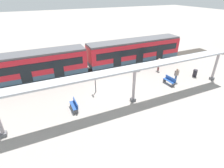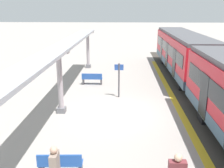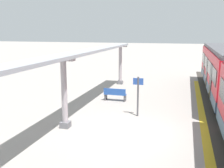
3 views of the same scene
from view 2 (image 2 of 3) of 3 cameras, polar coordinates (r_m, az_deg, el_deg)
name	(u,v)px [view 2 (image 2 of 3)]	position (r m, az deg, el deg)	size (l,w,h in m)	color
ground_plane	(119,113)	(14.31, 1.50, -6.29)	(176.00, 176.00, 0.00)	#9D968F
tactile_edge_strip	(181,114)	(14.65, 14.95, -6.30)	(0.38, 28.41, 0.01)	gold
trackbed	(215,114)	(15.13, 21.62, -6.19)	(3.20, 40.41, 0.01)	#38332D
train_near_carriage	(182,53)	(22.92, 15.13, 6.60)	(2.65, 13.54, 3.48)	red
canopy_pillar_nearest	(88,50)	(24.62, -5.29, 7.48)	(1.10, 0.44, 3.39)	slate
canopy_pillar_second	(60,82)	(14.05, -11.30, 0.39)	(1.10, 0.44, 3.39)	slate
canopy_beam	(58,49)	(13.73, -11.66, 7.47)	(1.20, 22.68, 0.16)	#A8AAB2
bench_near_end	(92,79)	(19.35, -4.37, 1.16)	(1.50, 0.45, 0.86)	#254FA2
bench_mid_platform	(60,164)	(9.37, -11.24, -16.78)	(1.52, 0.52, 0.86)	#2352A9
platform_info_sign	(119,77)	(16.33, 1.52, 1.54)	(0.56, 0.10, 2.20)	#4C4C51
passenger_by_the_benches	(55,166)	(8.20, -12.41, -17.03)	(0.24, 0.50, 1.69)	#34507F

